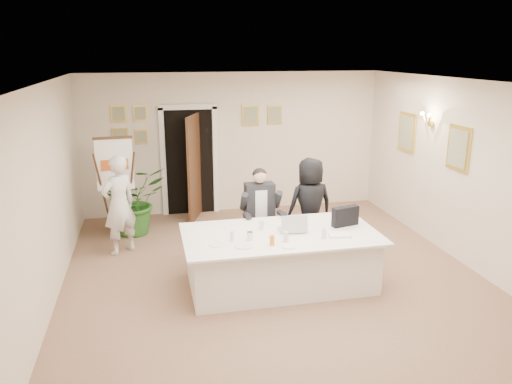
{
  "coord_description": "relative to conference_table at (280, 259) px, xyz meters",
  "views": [
    {
      "loc": [
        -1.69,
        -6.31,
        3.2
      ],
      "look_at": [
        -0.17,
        0.6,
        1.19
      ],
      "focal_mm": 35.0,
      "sensor_mm": 36.0,
      "label": 1
    }
  ],
  "objects": [
    {
      "name": "laptop_bag",
      "position": [
        0.98,
        0.1,
        0.52
      ],
      "size": [
        0.42,
        0.2,
        0.28
      ],
      "primitive_type": "cube",
      "rotation": [
        0.0,
        0.0,
        0.24
      ],
      "color": "black",
      "rests_on": "conference_table"
    },
    {
      "name": "wall_right",
      "position": [
        2.97,
        0.08,
        1.01
      ],
      "size": [
        0.1,
        7.0,
        2.8
      ],
      "primitive_type": "cube",
      "color": "beige",
      "rests_on": "floor"
    },
    {
      "name": "potted_palm",
      "position": [
        -2.03,
        2.58,
        0.22
      ],
      "size": [
        1.41,
        1.35,
        1.22
      ],
      "primitive_type": "imported",
      "rotation": [
        0.0,
        0.0,
        0.47
      ],
      "color": "#276020",
      "rests_on": "floor"
    },
    {
      "name": "glass_c",
      "position": [
        0.51,
        -0.32,
        0.45
      ],
      "size": [
        0.07,
        0.07,
        0.14
      ],
      "primitive_type": "cylinder",
      "rotation": [
        0.0,
        0.0,
        0.05
      ],
      "color": "silver",
      "rests_on": "conference_table"
    },
    {
      "name": "wall_left",
      "position": [
        -3.03,
        0.08,
        1.01
      ],
      "size": [
        0.1,
        7.0,
        2.8
      ],
      "primitive_type": "cube",
      "color": "beige",
      "rests_on": "floor"
    },
    {
      "name": "wall_sconce",
      "position": [
        2.87,
        1.28,
        1.71
      ],
      "size": [
        0.2,
        0.3,
        0.24
      ],
      "primitive_type": null,
      "color": "gold",
      "rests_on": "wall_right"
    },
    {
      "name": "doorway",
      "position": [
        -0.91,
        3.4,
        0.65
      ],
      "size": [
        1.14,
        0.86,
        2.2
      ],
      "color": "black",
      "rests_on": "floor"
    },
    {
      "name": "plate_mid",
      "position": [
        -0.59,
        -0.37,
        0.39
      ],
      "size": [
        0.28,
        0.28,
        0.01
      ],
      "primitive_type": "cylinder",
      "rotation": [
        0.0,
        0.0,
        -0.19
      ],
      "color": "white",
      "rests_on": "conference_table"
    },
    {
      "name": "oj_glass",
      "position": [
        -0.22,
        -0.4,
        0.45
      ],
      "size": [
        0.07,
        0.07,
        0.13
      ],
      "primitive_type": "cylinder",
      "rotation": [
        0.0,
        0.0,
        0.18
      ],
      "color": "orange",
      "rests_on": "conference_table"
    },
    {
      "name": "laptop",
      "position": [
        0.18,
        0.06,
        0.52
      ],
      "size": [
        0.4,
        0.41,
        0.28
      ],
      "primitive_type": null,
      "rotation": [
        0.0,
        0.0,
        -0.1
      ],
      "color": "#B7BABC",
      "rests_on": "conference_table"
    },
    {
      "name": "paper_stack",
      "position": [
        0.76,
        -0.28,
        0.4
      ],
      "size": [
        0.32,
        0.24,
        0.03
      ],
      "primitive_type": "cube",
      "rotation": [
        0.0,
        0.0,
        -0.14
      ],
      "color": "white",
      "rests_on": "conference_table"
    },
    {
      "name": "steel_jug",
      "position": [
        -0.46,
        -0.16,
        0.44
      ],
      "size": [
        0.09,
        0.09,
        0.11
      ],
      "primitive_type": "cylinder",
      "rotation": [
        0.0,
        0.0,
        -0.07
      ],
      "color": "silver",
      "rests_on": "conference_table"
    },
    {
      "name": "plate_left",
      "position": [
        -0.92,
        -0.25,
        0.39
      ],
      "size": [
        0.21,
        0.21,
        0.01
      ],
      "primitive_type": "cylinder",
      "rotation": [
        0.0,
        0.0,
        0.03
      ],
      "color": "white",
      "rests_on": "conference_table"
    },
    {
      "name": "standing_man",
      "position": [
        -2.23,
        1.68,
        0.42
      ],
      "size": [
        0.71,
        0.67,
        1.63
      ],
      "primitive_type": "imported",
      "rotation": [
        0.0,
        0.0,
        3.78
      ],
      "color": "silver",
      "rests_on": "floor"
    },
    {
      "name": "seated_man",
      "position": [
        -0.04,
        1.06,
        0.34
      ],
      "size": [
        0.63,
        0.67,
        1.46
      ],
      "primitive_type": null,
      "rotation": [
        0.0,
        0.0,
        -0.01
      ],
      "color": "black",
      "rests_on": "floor"
    },
    {
      "name": "plate_near",
      "position": [
        -0.02,
        -0.5,
        0.39
      ],
      "size": [
        0.22,
        0.22,
        0.01
      ],
      "primitive_type": "cylinder",
      "rotation": [
        0.0,
        0.0,
        -0.04
      ],
      "color": "white",
      "rests_on": "conference_table"
    },
    {
      "name": "wall_front",
      "position": [
        -0.03,
        -3.42,
        1.01
      ],
      "size": [
        6.0,
        0.1,
        2.8
      ],
      "primitive_type": "cube",
      "color": "beige",
      "rests_on": "floor"
    },
    {
      "name": "ceiling",
      "position": [
        -0.03,
        0.08,
        2.41
      ],
      "size": [
        6.0,
        7.0,
        0.02
      ],
      "primitive_type": "cube",
      "color": "white",
      "rests_on": "wall_back"
    },
    {
      "name": "wall_back",
      "position": [
        -0.03,
        3.58,
        1.01
      ],
      "size": [
        6.0,
        0.1,
        2.8
      ],
      "primitive_type": "cube",
      "color": "beige",
      "rests_on": "floor"
    },
    {
      "name": "floor",
      "position": [
        -0.03,
        0.08,
        -0.39
      ],
      "size": [
        7.0,
        7.0,
        0.0
      ],
      "primitive_type": "plane",
      "color": "brown",
      "rests_on": "ground"
    },
    {
      "name": "standing_woman",
      "position": [
        0.79,
        1.11,
        0.39
      ],
      "size": [
        0.81,
        0.57,
        1.57
      ],
      "primitive_type": "imported",
      "rotation": [
        0.0,
        0.0,
        3.24
      ],
      "color": "black",
      "rests_on": "floor"
    },
    {
      "name": "glass_b",
      "position": [
        -0.02,
        -0.33,
        0.45
      ],
      "size": [
        0.08,
        0.08,
        0.14
      ],
      "primitive_type": "cylinder",
      "rotation": [
        0.0,
        0.0,
        0.27
      ],
      "color": "silver",
      "rests_on": "conference_table"
    },
    {
      "name": "pictures_right_wall",
      "position": [
        2.94,
        1.28,
        1.36
      ],
      "size": [
        0.06,
        2.2,
        0.8
      ],
      "primitive_type": null,
      "color": "#DFBC4C",
      "rests_on": "wall_right"
    },
    {
      "name": "glass_a",
      "position": [
        -0.7,
        -0.15,
        0.45
      ],
      "size": [
        0.07,
        0.07,
        0.14
      ],
      "primitive_type": "cylinder",
      "rotation": [
        0.0,
        0.0,
        0.24
      ],
      "color": "silver",
      "rests_on": "conference_table"
    },
    {
      "name": "pictures_back_wall",
      "position": [
        -0.83,
        3.55,
        1.46
      ],
      "size": [
        3.4,
        0.06,
        0.8
      ],
      "primitive_type": null,
      "color": "#DFBC4C",
      "rests_on": "wall_back"
    },
    {
      "name": "flip_chart",
      "position": [
        -2.3,
        2.43,
        0.43
      ],
      "size": [
        0.63,
        0.41,
        1.77
      ],
      "color": "#392012",
      "rests_on": "floor"
    },
    {
      "name": "glass_d",
      "position": [
        -0.22,
        0.19,
        0.45
      ],
      "size": [
        0.08,
        0.08,
        0.14
      ],
      "primitive_type": "cylinder",
      "rotation": [
        0.0,
        0.0,
        -0.11
      ],
      "color": "silver",
      "rests_on": "conference_table"
    },
    {
      "name": "conference_table",
      "position": [
        0.0,
        0.0,
        0.0
      ],
      "size": [
        2.69,
        1.43,
        0.78
      ],
      "color": "white",
      "rests_on": "floor"
    }
  ]
}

